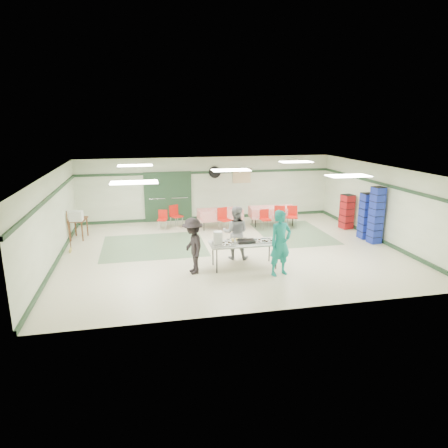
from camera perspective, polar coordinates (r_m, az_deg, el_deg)
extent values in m
plane|color=beige|center=(13.42, 0.94, -3.73)|extent=(11.00, 11.00, 0.00)
plane|color=silver|center=(12.83, 0.99, 7.79)|extent=(11.00, 11.00, 0.00)
plane|color=silver|center=(17.39, -2.33, 5.11)|extent=(11.00, 0.00, 11.00)
plane|color=silver|center=(8.89, 7.41, -4.41)|extent=(11.00, 0.00, 11.00)
plane|color=silver|center=(13.03, -23.36, 0.65)|extent=(0.00, 9.00, 9.00)
plane|color=silver|center=(15.23, 21.61, 2.71)|extent=(0.00, 9.00, 9.00)
cube|color=#203B24|center=(17.26, -2.34, 7.39)|extent=(11.00, 0.06, 0.10)
cube|color=#203B24|center=(17.63, -2.27, 0.96)|extent=(11.00, 0.06, 0.12)
cube|color=#203B24|center=(12.88, -23.54, 3.67)|extent=(0.06, 9.00, 0.10)
cube|color=#203B24|center=(13.37, -22.67, -4.72)|extent=(0.06, 9.00, 0.12)
cube|color=#203B24|center=(15.09, 21.76, 5.30)|extent=(0.06, 9.00, 0.10)
cube|color=#203B24|center=(15.51, 21.07, -1.96)|extent=(0.06, 9.00, 0.12)
cube|color=#637F5D|center=(14.07, -9.97, -3.06)|extent=(3.50, 3.00, 0.01)
cube|color=#637F5D|center=(15.60, 9.79, -1.29)|extent=(2.50, 3.50, 0.01)
cube|color=#959895|center=(17.17, -9.56, 3.77)|extent=(0.90, 0.06, 2.10)
cube|color=#959895|center=(17.23, -6.40, 3.92)|extent=(0.90, 0.06, 2.10)
cube|color=#203B24|center=(17.17, -7.99, 3.84)|extent=(2.00, 0.03, 2.15)
cylinder|color=black|center=(17.28, -1.33, 7.40)|extent=(0.50, 0.10, 0.50)
cube|color=#D7B986|center=(17.57, 2.55, 6.85)|extent=(0.80, 0.02, 0.60)
cube|color=#ABACA7|center=(11.69, 2.92, -2.75)|extent=(2.04, 0.84, 0.04)
cylinder|color=black|center=(11.33, -1.03, -5.34)|extent=(0.04, 0.04, 0.72)
cylinder|color=black|center=(11.75, 7.46, -4.72)|extent=(0.04, 0.04, 0.72)
cylinder|color=black|center=(11.94, -1.60, -4.28)|extent=(0.04, 0.04, 0.72)
cylinder|color=black|center=(12.34, 6.49, -3.73)|extent=(0.04, 0.04, 0.72)
cube|color=silver|center=(11.81, 5.79, -2.46)|extent=(0.57, 0.44, 0.02)
cube|color=silver|center=(11.75, 2.06, -2.49)|extent=(0.62, 0.47, 0.02)
cube|color=silver|center=(11.47, -0.03, -2.91)|extent=(0.61, 0.47, 0.02)
cube|color=black|center=(11.67, 3.15, -2.48)|extent=(0.51, 0.32, 0.08)
cube|color=white|center=(11.47, -0.86, -1.99)|extent=(0.24, 0.22, 0.38)
imported|color=#138881|center=(11.18, 8.06, -2.70)|extent=(0.77, 0.61, 1.85)
imported|color=gray|center=(12.40, 1.66, -1.24)|extent=(0.98, 0.86, 1.68)
imported|color=black|center=(11.25, -4.47, -3.14)|extent=(0.73, 1.11, 1.61)
cube|color=red|center=(16.54, 6.95, 2.36)|extent=(1.92, 0.92, 0.05)
cube|color=red|center=(16.58, 6.93, 1.72)|extent=(1.92, 0.94, 0.40)
cylinder|color=black|center=(16.14, 4.53, 0.73)|extent=(0.04, 0.04, 0.72)
cylinder|color=black|center=(16.55, 9.80, 0.91)|extent=(0.04, 0.04, 0.72)
cylinder|color=black|center=(16.73, 4.06, 1.24)|extent=(0.04, 0.04, 0.72)
cylinder|color=black|center=(17.13, 9.16, 1.40)|extent=(0.04, 0.04, 0.72)
cube|color=red|center=(15.98, -0.55, 2.03)|extent=(1.78, 0.83, 0.05)
cube|color=red|center=(16.02, -0.55, 1.37)|extent=(1.78, 0.85, 0.40)
cylinder|color=black|center=(15.63, -2.89, 0.30)|extent=(0.04, 0.04, 0.72)
cylinder|color=black|center=(15.98, 2.24, 0.62)|extent=(0.04, 0.04, 0.72)
cylinder|color=black|center=(16.19, -3.30, 0.79)|extent=(0.04, 0.04, 0.72)
cylinder|color=black|center=(16.52, 1.67, 1.10)|extent=(0.04, 0.04, 0.72)
cube|color=red|center=(16.03, 7.95, 0.92)|extent=(0.52, 0.52, 0.04)
cube|color=red|center=(16.16, 7.95, 1.88)|extent=(0.42, 0.16, 0.42)
cylinder|color=silver|center=(15.92, 7.35, -0.06)|extent=(0.02, 0.02, 0.44)
cylinder|color=silver|center=(15.94, 8.56, -0.08)|extent=(0.02, 0.02, 0.44)
cylinder|color=silver|center=(16.24, 7.30, 0.24)|extent=(0.02, 0.02, 0.44)
cylinder|color=silver|center=(16.26, 8.49, 0.22)|extent=(0.02, 0.02, 0.44)
cube|color=red|center=(15.86, 5.95, 0.62)|extent=(0.40, 0.40, 0.04)
cube|color=red|center=(15.96, 5.75, 1.47)|extent=(0.37, 0.07, 0.37)
cylinder|color=silver|center=(15.72, 5.63, -0.29)|extent=(0.02, 0.02, 0.39)
cylinder|color=silver|center=(15.83, 6.63, -0.22)|extent=(0.02, 0.02, 0.39)
cylinder|color=silver|center=(15.99, 5.24, -0.03)|extent=(0.02, 0.02, 0.39)
cylinder|color=silver|center=(16.10, 6.22, 0.04)|extent=(0.02, 0.02, 0.39)
cube|color=red|center=(16.21, 9.70, 0.97)|extent=(0.51, 0.51, 0.04)
cube|color=red|center=(16.34, 9.68, 1.90)|extent=(0.41, 0.15, 0.41)
cylinder|color=silver|center=(16.10, 9.13, 0.02)|extent=(0.02, 0.02, 0.43)
cylinder|color=silver|center=(16.13, 10.30, 0.00)|extent=(0.02, 0.02, 0.43)
cylinder|color=silver|center=(16.42, 9.04, 0.31)|extent=(0.02, 0.02, 0.43)
cylinder|color=silver|center=(16.45, 10.19, 0.29)|extent=(0.02, 0.02, 0.43)
cube|color=red|center=(15.43, 0.16, 0.57)|extent=(0.57, 0.57, 0.04)
cube|color=red|center=(15.53, -0.26, 1.57)|extent=(0.42, 0.21, 0.43)
cylinder|color=silver|center=(15.26, 0.00, -0.56)|extent=(0.02, 0.02, 0.46)
cylinder|color=silver|center=(15.45, 1.05, -0.36)|extent=(0.02, 0.02, 0.46)
cylinder|color=silver|center=(15.53, -0.74, -0.28)|extent=(0.02, 0.02, 0.46)
cylinder|color=silver|center=(15.73, 0.31, -0.09)|extent=(0.02, 0.02, 0.46)
cube|color=red|center=(16.19, -6.80, 1.09)|extent=(0.58, 0.58, 0.04)
cube|color=red|center=(16.29, -7.21, 1.99)|extent=(0.38, 0.25, 0.42)
cylinder|color=silver|center=(16.02, -6.91, 0.05)|extent=(0.02, 0.02, 0.44)
cylinder|color=silver|center=(16.21, -5.94, 0.25)|extent=(0.02, 0.02, 0.44)
cylinder|color=silver|center=(16.29, -7.60, 0.27)|extent=(0.02, 0.02, 0.44)
cylinder|color=silver|center=(16.48, -6.64, 0.47)|extent=(0.02, 0.02, 0.44)
cube|color=red|center=(15.97, -8.81, 0.59)|extent=(0.44, 0.44, 0.04)
cube|color=red|center=(16.08, -8.72, 1.41)|extent=(0.36, 0.13, 0.36)
cylinder|color=silver|center=(15.92, -9.39, -0.26)|extent=(0.02, 0.02, 0.38)
cylinder|color=silver|center=(15.86, -8.37, -0.27)|extent=(0.02, 0.02, 0.38)
cylinder|color=silver|center=(16.19, -9.18, 0.00)|extent=(0.02, 0.02, 0.38)
cylinder|color=silver|center=(16.13, -8.18, -0.01)|extent=(0.02, 0.02, 0.38)
cube|color=#1A35A0|center=(15.42, 19.68, 1.08)|extent=(0.44, 0.44, 1.68)
cube|color=#A5101B|center=(16.64, 17.14, 1.70)|extent=(0.49, 0.49, 1.38)
cube|color=#1A35A0|center=(14.89, 20.91, 1.16)|extent=(0.42, 0.42, 2.01)
cube|color=brown|center=(15.47, -20.15, 0.62)|extent=(0.65, 0.90, 0.05)
cube|color=brown|center=(15.30, -21.15, -1.06)|extent=(0.05, 0.05, 0.70)
cube|color=brown|center=(15.18, -19.59, -1.04)|extent=(0.05, 0.05, 0.70)
cube|color=brown|center=(15.94, -20.45, -0.39)|extent=(0.05, 0.05, 0.70)
cube|color=brown|center=(15.82, -18.94, -0.36)|extent=(0.05, 0.05, 0.70)
cube|color=silver|center=(15.14, -20.36, 1.07)|extent=(0.45, 0.40, 0.34)
cylinder|color=brown|center=(14.02, -21.30, -0.90)|extent=(0.06, 0.22, 1.37)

